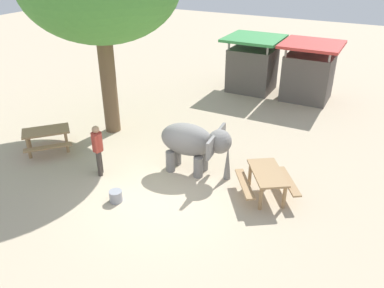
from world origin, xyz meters
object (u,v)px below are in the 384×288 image
elephant (194,143)px  picnic_table_far (47,135)px  picnic_table_near (267,178)px  feed_bucket (116,196)px  person_handler (98,147)px  market_stall_green (252,67)px  market_stall_red (308,74)px

elephant → picnic_table_far: 5.14m
picnic_table_near → feed_bucket: bearing=87.6°
elephant → picnic_table_near: 2.42m
picnic_table_near → person_handler: bearing=70.7°
picnic_table_far → market_stall_green: 9.91m
picnic_table_near → elephant: bearing=50.8°
market_stall_green → feed_bucket: (-0.20, -10.35, -0.98)m
market_stall_green → market_stall_red: (2.60, 0.00, 0.00)m
elephant → picnic_table_far: (-5.01, -1.08, -0.42)m
elephant → picnic_table_far: bearing=-173.0°
market_stall_red → picnic_table_near: bearing=-84.6°
picnic_table_near → market_stall_green: bearing=-11.0°
elephant → picnic_table_near: elephant is taller
person_handler → feed_bucket: bearing=-68.4°
elephant → market_stall_red: (1.60, 7.97, 0.14)m
person_handler → feed_bucket: person_handler is taller
elephant → feed_bucket: (-1.20, -2.38, -0.84)m
picnic_table_near → market_stall_red: bearing=-27.9°
elephant → person_handler: 2.88m
picnic_table_near → market_stall_red: market_stall_red is taller
market_stall_red → elephant: bearing=-101.4°
picnic_table_far → feed_bucket: bearing=113.9°
picnic_table_far → market_stall_green: (4.01, 9.05, 0.55)m
elephant → market_stall_green: (-1.00, 7.97, 0.14)m
market_stall_red → picnic_table_far: bearing=-126.2°
picnic_table_far → market_stall_red: (6.61, 9.05, 0.55)m
market_stall_red → feed_bucket: 10.77m
person_handler → market_stall_green: bearing=48.5°
elephant → feed_bucket: bearing=-121.7°
elephant → picnic_table_near: bearing=-11.0°
market_stall_red → feed_bucket: bearing=-105.1°
picnic_table_far → market_stall_red: market_stall_red is taller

